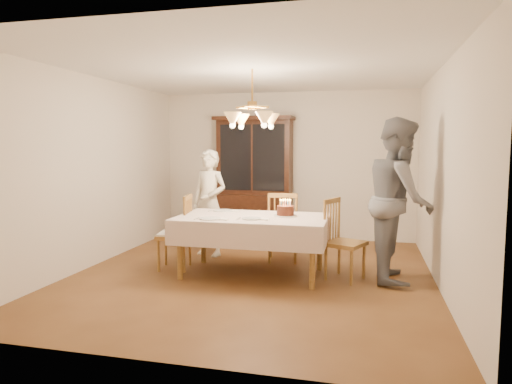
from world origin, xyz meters
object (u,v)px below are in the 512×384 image
(dining_table, at_px, (252,222))
(china_hutch, at_px, (254,180))
(elderly_woman, at_px, (209,203))
(birthday_cake, at_px, (285,211))
(chair_far_side, at_px, (283,231))

(dining_table, relative_size, china_hutch, 0.88)
(elderly_woman, height_order, birthday_cake, elderly_woman)
(elderly_woman, bearing_deg, dining_table, -26.96)
(dining_table, height_order, china_hutch, china_hutch)
(dining_table, xyz_separation_m, elderly_woman, (-0.88, 0.87, 0.12))
(elderly_woman, xyz_separation_m, birthday_cake, (1.29, -0.76, 0.02))
(dining_table, relative_size, elderly_woman, 1.19)
(dining_table, height_order, chair_far_side, chair_far_side)
(china_hutch, relative_size, elderly_woman, 1.35)
(chair_far_side, bearing_deg, dining_table, -108.52)
(dining_table, bearing_deg, chair_far_side, 71.48)
(elderly_woman, relative_size, birthday_cake, 5.33)
(birthday_cake, bearing_deg, china_hutch, 113.56)
(elderly_woman, bearing_deg, birthday_cake, -12.87)
(chair_far_side, bearing_deg, china_hutch, 117.91)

